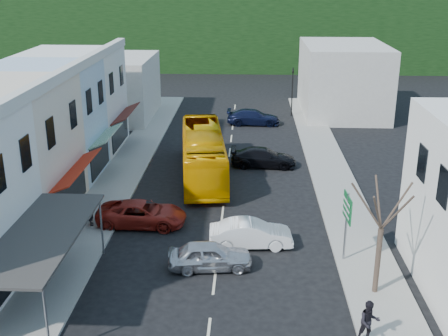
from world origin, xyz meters
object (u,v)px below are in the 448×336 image
(pedestrian_right, at_px, (369,323))
(traffic_signal, at_px, (292,92))
(street_tree, at_px, (381,229))
(car_white, at_px, (251,234))
(pedestrian_left, at_px, (90,211))
(car_red, at_px, (142,214))
(direction_sign, at_px, (346,228))
(car_silver, at_px, (210,256))
(bus, at_px, (203,155))

(pedestrian_right, distance_m, traffic_signal, 36.76)
(pedestrian_right, distance_m, street_tree, 4.46)
(car_white, distance_m, pedestrian_left, 9.34)
(car_red, xyz_separation_m, street_tree, (11.91, -6.80, 2.57))
(direction_sign, bearing_deg, pedestrian_right, -94.06)
(car_white, relative_size, street_tree, 0.67)
(pedestrian_left, bearing_deg, traffic_signal, -44.72)
(car_white, distance_m, car_red, 6.70)
(pedestrian_left, relative_size, traffic_signal, 0.35)
(car_white, xyz_separation_m, street_tree, (5.64, -4.44, 2.57))
(car_red, height_order, pedestrian_left, pedestrian_left)
(car_silver, distance_m, street_tree, 8.31)
(bus, relative_size, pedestrian_right, 6.82)
(car_white, xyz_separation_m, pedestrian_right, (4.59, -8.13, 0.30))
(street_tree, bearing_deg, traffic_signal, 92.69)
(bus, relative_size, direction_sign, 3.13)
(car_white, bearing_deg, street_tree, -132.31)
(car_silver, bearing_deg, pedestrian_right, -137.00)
(car_silver, relative_size, pedestrian_left, 2.59)
(car_red, bearing_deg, street_tree, -118.00)
(bus, bearing_deg, street_tree, -66.02)
(pedestrian_left, bearing_deg, street_tree, -131.77)
(car_silver, bearing_deg, street_tree, -110.86)
(traffic_signal, bearing_deg, car_silver, 73.25)
(car_silver, xyz_separation_m, pedestrian_right, (6.60, -5.69, 0.30))
(car_white, relative_size, direction_sign, 1.19)
(bus, relative_size, traffic_signal, 2.38)
(car_silver, height_order, pedestrian_right, pedestrian_right)
(car_red, bearing_deg, traffic_signal, -19.82)
(street_tree, xyz_separation_m, traffic_signal, (-1.55, 33.03, -0.83))
(car_white, relative_size, traffic_signal, 0.90)
(car_white, relative_size, car_red, 0.96)
(car_silver, distance_m, pedestrian_right, 8.72)
(pedestrian_right, xyz_separation_m, traffic_signal, (-0.50, 36.73, 1.44))
(car_silver, bearing_deg, car_white, -45.65)
(bus, height_order, traffic_signal, traffic_signal)
(car_silver, xyz_separation_m, street_tree, (7.65, -2.00, 2.57))
(bus, relative_size, car_white, 2.64)
(pedestrian_left, bearing_deg, car_silver, -140.09)
(pedestrian_left, distance_m, street_tree, 16.25)
(pedestrian_right, xyz_separation_m, direction_sign, (0.10, 6.68, 0.85))
(car_silver, bearing_deg, direction_sign, -87.78)
(pedestrian_left, height_order, traffic_signal, traffic_signal)
(car_white, relative_size, pedestrian_right, 2.59)
(car_white, xyz_separation_m, direction_sign, (4.69, -1.45, 1.15))
(car_white, bearing_deg, direction_sign, -111.27)
(car_silver, relative_size, pedestrian_right, 2.59)
(car_silver, height_order, pedestrian_left, pedestrian_left)
(car_white, relative_size, pedestrian_left, 2.59)
(direction_sign, distance_m, traffic_signal, 30.05)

